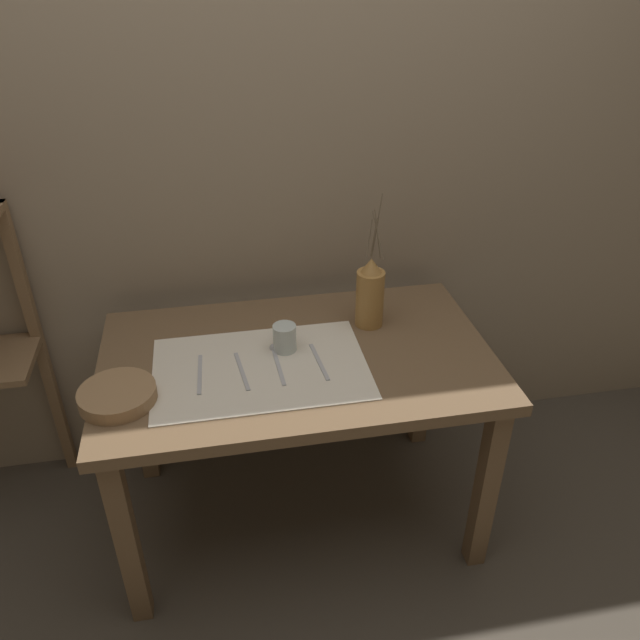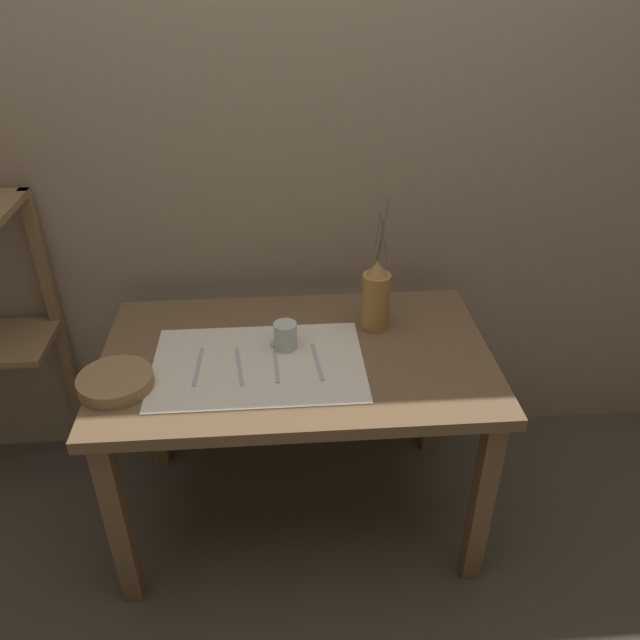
# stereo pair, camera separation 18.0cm
# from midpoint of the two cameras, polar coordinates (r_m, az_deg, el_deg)

# --- Properties ---
(ground_plane) EXTENTS (12.00, 12.00, 0.00)m
(ground_plane) POSITION_cam_midpoint_polar(r_m,az_deg,el_deg) (2.46, -3.98, -17.14)
(ground_plane) COLOR #473F35
(stone_wall_back) EXTENTS (7.00, 0.06, 2.40)m
(stone_wall_back) POSITION_cam_midpoint_polar(r_m,az_deg,el_deg) (2.21, -6.77, 14.29)
(stone_wall_back) COLOR gray
(stone_wall_back) RESTS_ON ground_plane
(wooden_table) EXTENTS (1.24, 0.75, 0.72)m
(wooden_table) POSITION_cam_midpoint_polar(r_m,az_deg,el_deg) (2.04, -4.62, -5.45)
(wooden_table) COLOR brown
(wooden_table) RESTS_ON ground_plane
(linen_cloth) EXTENTS (0.65, 0.44, 0.00)m
(linen_cloth) POSITION_cam_midpoint_polar(r_m,az_deg,el_deg) (1.93, -8.12, -4.45)
(linen_cloth) COLOR beige
(linen_cloth) RESTS_ON wooden_table
(pitcher_with_flowers) EXTENTS (0.09, 0.09, 0.46)m
(pitcher_with_flowers) POSITION_cam_midpoint_polar(r_m,az_deg,el_deg) (2.07, 2.13, 2.31)
(pitcher_with_flowers) COLOR olive
(pitcher_with_flowers) RESTS_ON wooden_table
(wooden_bowl) EXTENTS (0.22, 0.22, 0.04)m
(wooden_bowl) POSITION_cam_midpoint_polar(r_m,az_deg,el_deg) (1.89, -20.67, -6.56)
(wooden_bowl) COLOR #8E6B47
(wooden_bowl) RESTS_ON wooden_table
(glass_tumbler_near) EXTENTS (0.07, 0.07, 0.09)m
(glass_tumbler_near) POSITION_cam_midpoint_polar(r_m,az_deg,el_deg) (1.98, -5.86, -1.71)
(glass_tumbler_near) COLOR #B7C1BC
(glass_tumbler_near) RESTS_ON wooden_table
(fork_outer) EXTENTS (0.02, 0.20, 0.00)m
(fork_outer) POSITION_cam_midpoint_polar(r_m,az_deg,el_deg) (1.94, -13.58, -4.92)
(fork_outer) COLOR #A8A8AD
(fork_outer) RESTS_ON wooden_table
(knife_center) EXTENTS (0.04, 0.20, 0.00)m
(knife_center) POSITION_cam_midpoint_polar(r_m,az_deg,el_deg) (1.92, -9.84, -4.70)
(knife_center) COLOR #A8A8AD
(knife_center) RESTS_ON wooden_table
(spoon_inner) EXTENTS (0.03, 0.21, 0.02)m
(spoon_inner) POSITION_cam_midpoint_polar(r_m,az_deg,el_deg) (1.97, -6.72, -3.28)
(spoon_inner) COLOR #A8A8AD
(spoon_inner) RESTS_ON wooden_table
(fork_inner) EXTENTS (0.03, 0.20, 0.00)m
(fork_inner) POSITION_cam_midpoint_polar(r_m,az_deg,el_deg) (1.94, -2.74, -3.90)
(fork_inner) COLOR #A8A8AD
(fork_inner) RESTS_ON wooden_table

